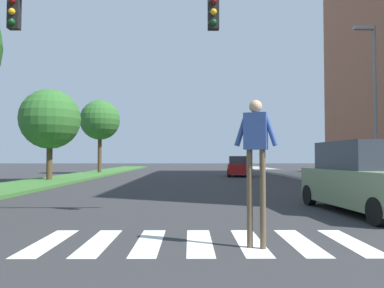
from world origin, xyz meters
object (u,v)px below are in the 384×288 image
(pedestrian_performer, at_px, (256,149))
(street_lamp_right, at_px, (373,91))
(tree_far, at_px, (50,119))
(sedan_midblock, at_px, (239,167))
(suv_crossing, at_px, (366,179))
(tree_distant, at_px, (100,120))
(traffic_light_gantry, at_px, (13,42))

(pedestrian_performer, bearing_deg, street_lamp_right, 56.11)
(tree_far, xyz_separation_m, sedan_midblock, (12.79, 7.15, -3.16))
(suv_crossing, height_order, sedan_midblock, suv_crossing)
(suv_crossing, xyz_separation_m, sedan_midblock, (-0.86, 20.49, -0.17))
(tree_distant, height_order, suv_crossing, tree_distant)
(tree_distant, relative_size, pedestrian_performer, 2.71)
(suv_crossing, bearing_deg, traffic_light_gantry, -173.27)
(tree_distant, distance_m, traffic_light_gantry, 26.40)
(tree_far, xyz_separation_m, suv_crossing, (13.65, -13.33, -2.99))
(tree_distant, distance_m, suv_crossing, 28.60)
(tree_distant, height_order, pedestrian_performer, tree_distant)
(traffic_light_gantry, height_order, pedestrian_performer, traffic_light_gantry)
(street_lamp_right, bearing_deg, tree_far, 159.71)
(tree_far, height_order, sedan_midblock, tree_far)
(tree_distant, bearing_deg, sedan_midblock, -19.90)
(traffic_light_gantry, bearing_deg, suv_crossing, 6.73)
(tree_far, distance_m, tree_distant, 11.71)
(tree_far, bearing_deg, street_lamp_right, -20.29)
(tree_far, xyz_separation_m, pedestrian_performer, (9.92, -17.34, -2.26))
(suv_crossing, bearing_deg, pedestrian_performer, -132.97)
(pedestrian_performer, xyz_separation_m, sedan_midblock, (2.87, 24.49, -0.90))
(tree_distant, height_order, sedan_midblock, tree_distant)
(tree_far, distance_m, street_lamp_right, 18.43)
(pedestrian_performer, xyz_separation_m, suv_crossing, (3.73, 4.00, -0.73))
(tree_far, relative_size, tree_distant, 0.84)
(traffic_light_gantry, bearing_deg, street_lamp_right, 32.01)
(tree_far, relative_size, sedan_midblock, 1.31)
(tree_distant, xyz_separation_m, suv_crossing, (13.30, -24.99, -4.09))
(traffic_light_gantry, distance_m, suv_crossing, 9.91)
(sedan_midblock, bearing_deg, tree_distant, 160.10)
(tree_far, relative_size, suv_crossing, 1.19)
(sedan_midblock, bearing_deg, pedestrian_performer, -96.69)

